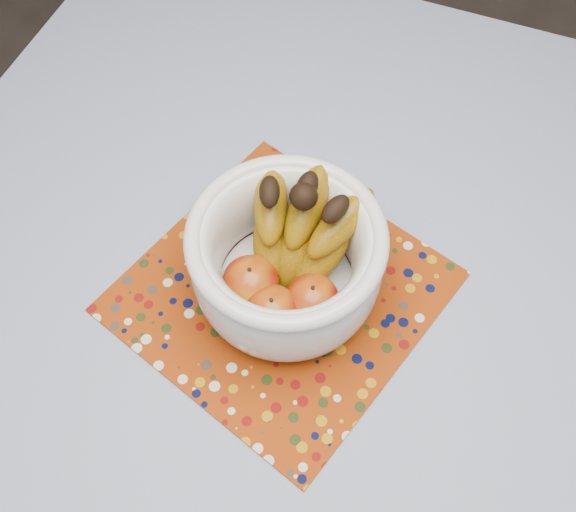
{
  "coord_description": "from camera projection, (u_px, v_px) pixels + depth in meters",
  "views": [
    {
      "loc": [
        0.09,
        -0.37,
        1.58
      ],
      "look_at": [
        -0.07,
        0.02,
        0.85
      ],
      "focal_mm": 42.0,
      "sensor_mm": 36.0,
      "label": 1
    }
  ],
  "objects": [
    {
      "name": "tablecloth",
      "position": [
        329.0,
        321.0,
        0.9
      ],
      "size": [
        1.32,
        1.32,
        0.01
      ],
      "primitive_type": "cube",
      "color": "slate",
      "rests_on": "table"
    },
    {
      "name": "placemat",
      "position": [
        281.0,
        292.0,
        0.92
      ],
      "size": [
        0.47,
        0.47,
        0.0
      ],
      "primitive_type": "cube",
      "rotation": [
        0.0,
        0.0,
        -0.31
      ],
      "color": "#842C07",
      "rests_on": "tablecloth"
    },
    {
      "name": "table",
      "position": [
        326.0,
        345.0,
        0.97
      ],
      "size": [
        1.2,
        1.2,
        0.75
      ],
      "color": "brown",
      "rests_on": "ground"
    },
    {
      "name": "fruit_bowl",
      "position": [
        291.0,
        253.0,
        0.85
      ],
      "size": [
        0.25,
        0.25,
        0.19
      ],
      "color": "silver",
      "rests_on": "placemat"
    }
  ]
}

